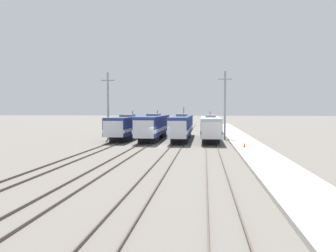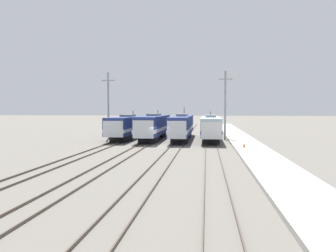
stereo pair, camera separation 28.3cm
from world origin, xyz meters
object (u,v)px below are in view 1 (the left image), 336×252
at_px(locomotive_center_left, 153,126).
at_px(catenary_tower_left, 108,104).
at_px(locomotive_far_right, 210,127).
at_px(locomotive_center_right, 182,126).
at_px(traffic_cone, 244,145).
at_px(locomotive_far_left, 127,126).
at_px(catenary_tower_right, 225,104).

relative_size(locomotive_center_left, catenary_tower_left, 1.69).
bearing_deg(locomotive_far_right, locomotive_center_left, 176.96).
height_order(locomotive_center_left, catenary_tower_left, catenary_tower_left).
height_order(locomotive_far_right, catenary_tower_left, catenary_tower_left).
distance_m(locomotive_center_right, locomotive_far_right, 4.58).
relative_size(locomotive_center_right, catenary_tower_left, 1.82).
height_order(locomotive_center_right, traffic_cone, locomotive_center_right).
relative_size(locomotive_far_left, locomotive_center_right, 0.89).
height_order(locomotive_center_left, catenary_tower_right, catenary_tower_right).
height_order(locomotive_far_right, catenary_tower_right, catenary_tower_right).
bearing_deg(locomotive_far_left, locomotive_center_left, -11.13).
bearing_deg(locomotive_far_left, catenary_tower_left, 176.72).
height_order(locomotive_far_left, locomotive_center_left, locomotive_center_left).
height_order(locomotive_center_right, catenary_tower_left, catenary_tower_left).
relative_size(locomotive_far_left, catenary_tower_left, 1.61).
distance_m(locomotive_far_right, catenary_tower_right, 4.50).
xyz_separation_m(locomotive_far_right, catenary_tower_right, (2.27, 1.54, 3.57)).
relative_size(locomotive_center_left, locomotive_far_right, 1.04).
bearing_deg(catenary_tower_left, locomotive_center_right, -2.65).
relative_size(locomotive_center_right, locomotive_far_right, 1.12).
relative_size(locomotive_center_left, catenary_tower_right, 1.69).
bearing_deg(catenary_tower_right, locomotive_center_right, -175.23).
bearing_deg(catenary_tower_left, locomotive_far_right, -5.29).
bearing_deg(locomotive_center_left, catenary_tower_right, 5.41).
relative_size(catenary_tower_left, traffic_cone, 18.19).
distance_m(locomotive_far_left, catenary_tower_right, 16.09).
xyz_separation_m(catenary_tower_left, traffic_cone, (20.43, -12.74, -5.00)).
bearing_deg(locomotive_far_right, locomotive_far_left, 174.24).
bearing_deg(traffic_cone, catenary_tower_left, 148.06).
bearing_deg(locomotive_center_right, catenary_tower_right, 4.77).
xyz_separation_m(locomotive_far_left, traffic_cone, (17.24, -12.55, -1.45)).
height_order(locomotive_center_left, traffic_cone, locomotive_center_left).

